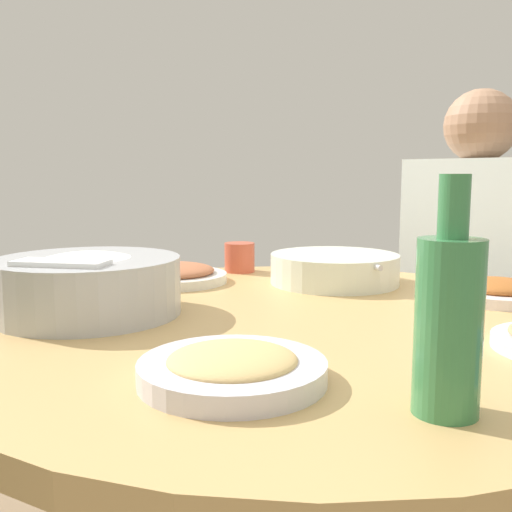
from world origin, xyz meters
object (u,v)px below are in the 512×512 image
object	(u,v)px
rice_bowl	(88,285)
dish_noodles	(232,367)
round_dining_table	(289,397)
dish_tofu_braise	(174,274)
dish_stirfry	(498,291)
stool_for_diner_left	(464,445)
tea_cup_far	(240,257)
soup_bowl	(334,270)
diner_left	(474,257)
green_bottle	(449,320)

from	to	relation	value
rice_bowl	dish_noodles	bearing A→B (deg)	95.72
round_dining_table	dish_tofu_braise	bearing A→B (deg)	-86.20
dish_stirfry	stool_for_diner_left	xyz separation A→B (m)	(-0.33, -0.31, -0.53)
dish_stirfry	tea_cup_far	bearing A→B (deg)	-65.69
stool_for_diner_left	dish_tofu_braise	bearing A→B (deg)	-14.57
soup_bowl	diner_left	distance (m)	0.49
dish_stirfry	dish_tofu_braise	xyz separation A→B (m)	(0.45, -0.51, 0.00)
green_bottle	tea_cup_far	size ratio (longest dim) A/B	3.21
dish_tofu_braise	green_bottle	world-z (taller)	green_bottle
rice_bowl	green_bottle	distance (m)	0.65
green_bottle	stool_for_diner_left	distance (m)	1.22
tea_cup_far	soup_bowl	bearing A→B (deg)	111.08
round_dining_table	tea_cup_far	distance (m)	0.52
round_dining_table	stool_for_diner_left	distance (m)	0.87
dish_stirfry	tea_cup_far	size ratio (longest dim) A/B	2.74
green_bottle	tea_cup_far	distance (m)	0.91
round_dining_table	dish_noodles	xyz separation A→B (m)	(0.24, 0.21, 0.16)
tea_cup_far	dish_noodles	bearing A→B (deg)	58.38
rice_bowl	soup_bowl	xyz separation A→B (m)	(-0.55, 0.01, -0.02)
green_bottle	tea_cup_far	bearing A→B (deg)	-107.65
round_dining_table	diner_left	xyz separation A→B (m)	(-0.76, -0.20, 0.16)
dish_tofu_braise	diner_left	distance (m)	0.81
rice_bowl	soup_bowl	distance (m)	0.55
dish_noodles	diner_left	world-z (taller)	diner_left
rice_bowl	stool_for_diner_left	bearing A→B (deg)	179.64
round_dining_table	dish_noodles	world-z (taller)	dish_noodles
soup_bowl	tea_cup_far	world-z (taller)	tea_cup_far
diner_left	green_bottle	bearing A→B (deg)	35.40
round_dining_table	rice_bowl	distance (m)	0.40
round_dining_table	dish_noodles	distance (m)	0.36
rice_bowl	stool_for_diner_left	size ratio (longest dim) A/B	0.73
round_dining_table	green_bottle	bearing A→B (deg)	76.08
green_bottle	round_dining_table	bearing A→B (deg)	-103.92
green_bottle	rice_bowl	bearing A→B (deg)	-73.83
green_bottle	diner_left	size ratio (longest dim) A/B	0.32
dish_noodles	stool_for_diner_left	world-z (taller)	dish_noodles
tea_cup_far	stool_for_diner_left	bearing A→B (deg)	156.81
dish_noodles	dish_tofu_braise	bearing A→B (deg)	-108.72
round_dining_table	soup_bowl	world-z (taller)	soup_bowl
dish_stirfry	dish_tofu_braise	distance (m)	0.68
stool_for_diner_left	diner_left	size ratio (longest dim) A/B	0.58
soup_bowl	dish_stirfry	distance (m)	0.34
soup_bowl	stool_for_diner_left	size ratio (longest dim) A/B	0.72
dish_noodles	dish_stirfry	size ratio (longest dim) A/B	1.08
dish_stirfry	green_bottle	size ratio (longest dim) A/B	0.86
dish_stirfry	stool_for_diner_left	size ratio (longest dim) A/B	0.47
rice_bowl	stool_for_diner_left	distance (m)	1.19
dish_stirfry	round_dining_table	bearing A→B (deg)	-13.47
round_dining_table	soup_bowl	distance (m)	0.38
round_dining_table	rice_bowl	world-z (taller)	rice_bowl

